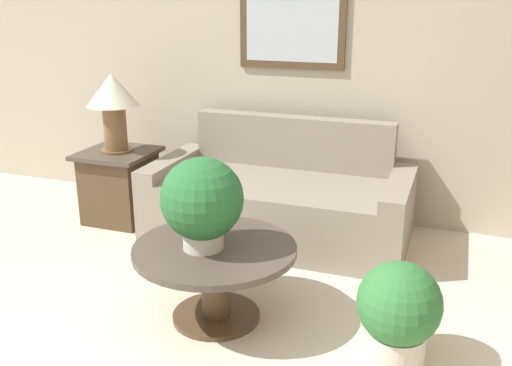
# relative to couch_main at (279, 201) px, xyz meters

# --- Properties ---
(wall_back) EXTENTS (7.87, 0.09, 2.60)m
(wall_back) POSITION_rel_couch_main_xyz_m (0.05, 0.61, 1.01)
(wall_back) COLOR #B2A893
(wall_back) RESTS_ON ground_plane
(couch_main) EXTENTS (2.05, 0.98, 0.92)m
(couch_main) POSITION_rel_couch_main_xyz_m (0.00, 0.00, 0.00)
(couch_main) COLOR gray
(couch_main) RESTS_ON ground_plane
(coffee_table) EXTENTS (0.97, 0.97, 0.48)m
(coffee_table) POSITION_rel_couch_main_xyz_m (0.03, -1.33, 0.05)
(coffee_table) COLOR #4C3823
(coffee_table) RESTS_ON ground_plane
(side_table) EXTENTS (0.60, 0.60, 0.62)m
(side_table) POSITION_rel_couch_main_xyz_m (-1.40, -0.13, 0.02)
(side_table) COLOR #4C3823
(side_table) RESTS_ON ground_plane
(table_lamp) EXTENTS (0.43, 0.43, 0.66)m
(table_lamp) POSITION_rel_couch_main_xyz_m (-1.40, -0.13, 0.76)
(table_lamp) COLOR brown
(table_lamp) RESTS_ON side_table
(potted_plant_on_table) EXTENTS (0.48, 0.48, 0.54)m
(potted_plant_on_table) POSITION_rel_couch_main_xyz_m (-0.03, -1.37, 0.47)
(potted_plant_on_table) COLOR beige
(potted_plant_on_table) RESTS_ON coffee_table
(potted_plant_floor) EXTENTS (0.44, 0.44, 0.58)m
(potted_plant_floor) POSITION_rel_couch_main_xyz_m (1.10, -1.41, 0.01)
(potted_plant_floor) COLOR beige
(potted_plant_floor) RESTS_ON ground_plane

